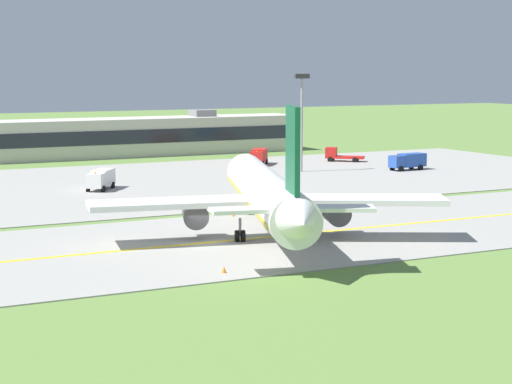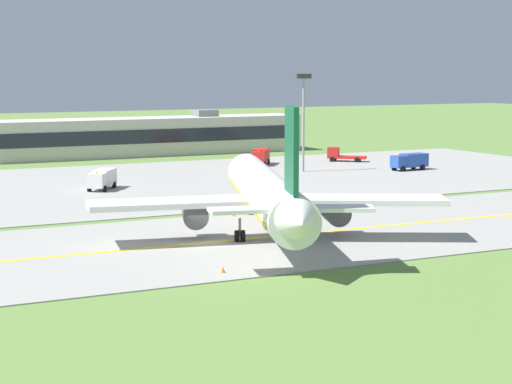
% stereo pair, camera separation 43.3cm
% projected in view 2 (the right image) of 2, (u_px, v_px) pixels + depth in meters
% --- Properties ---
extents(ground_plane, '(500.00, 500.00, 0.00)m').
position_uv_depth(ground_plane, '(205.00, 244.00, 80.74)').
color(ground_plane, olive).
extents(taxiway_strip, '(240.00, 28.00, 0.10)m').
position_uv_depth(taxiway_strip, '(205.00, 243.00, 80.73)').
color(taxiway_strip, '#9E9B93').
rests_on(taxiway_strip, ground).
extents(apron_pad, '(140.00, 52.00, 0.10)m').
position_uv_depth(apron_pad, '(149.00, 184.00, 122.38)').
color(apron_pad, '#9E9B93').
rests_on(apron_pad, ground).
extents(taxiway_centreline, '(220.00, 0.60, 0.01)m').
position_uv_depth(taxiway_centreline, '(205.00, 243.00, 80.72)').
color(taxiway_centreline, yellow).
rests_on(taxiway_centreline, taxiway_strip).
extents(airplane_lead, '(31.57, 38.37, 12.70)m').
position_uv_depth(airplane_lead, '(266.00, 194.00, 82.74)').
color(airplane_lead, white).
rests_on(airplane_lead, ground).
extents(service_truck_baggage, '(5.13, 6.09, 2.60)m').
position_uv_depth(service_truck_baggage, '(102.00, 178.00, 116.19)').
color(service_truck_baggage, silver).
rests_on(service_truck_baggage, ground).
extents(service_truck_fuel, '(6.22, 5.68, 2.59)m').
position_uv_depth(service_truck_fuel, '(341.00, 155.00, 151.70)').
color(service_truck_fuel, red).
rests_on(service_truck_fuel, ground).
extents(service_truck_catering, '(5.16, 6.07, 2.60)m').
position_uv_depth(service_truck_catering, '(261.00, 156.00, 146.16)').
color(service_truck_catering, red).
rests_on(service_truck_catering, ground).
extents(service_truck_pushback, '(6.16, 2.76, 2.60)m').
position_uv_depth(service_truck_pushback, '(410.00, 161.00, 138.47)').
color(service_truck_pushback, '#264CA5').
rests_on(service_truck_pushback, ground).
extents(terminal_building, '(59.36, 9.35, 7.93)m').
position_uv_depth(terminal_building, '(144.00, 136.00, 163.28)').
color(terminal_building, beige).
rests_on(terminal_building, ground).
extents(apron_light_mast, '(2.40, 0.50, 14.70)m').
position_uv_depth(apron_light_mast, '(303.00, 110.00, 135.43)').
color(apron_light_mast, gray).
rests_on(apron_light_mast, ground).
extents(traffic_cone_near_edge, '(0.44, 0.44, 0.60)m').
position_uv_depth(traffic_cone_near_edge, '(234.00, 214.00, 95.29)').
color(traffic_cone_near_edge, orange).
rests_on(traffic_cone_near_edge, ground).
extents(traffic_cone_mid_edge, '(0.44, 0.44, 0.60)m').
position_uv_depth(traffic_cone_mid_edge, '(223.00, 270.00, 68.89)').
color(traffic_cone_mid_edge, orange).
rests_on(traffic_cone_mid_edge, ground).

